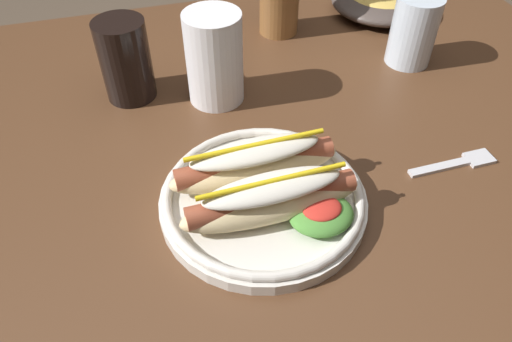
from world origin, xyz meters
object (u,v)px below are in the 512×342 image
at_px(soda_cup, 125,60).
at_px(side_bowl, 382,0).
at_px(water_cup, 414,31).
at_px(extra_cup, 214,58).
at_px(fork, 458,163).
at_px(hot_dog_plate, 266,191).

bearing_deg(soda_cup, side_bowl, 16.06).
height_order(water_cup, extra_cup, extra_cup).
bearing_deg(extra_cup, fork, -40.96).
height_order(soda_cup, side_bowl, soda_cup).
relative_size(soda_cup, side_bowl, 0.63).
xyz_separation_m(soda_cup, extra_cup, (0.12, -0.04, 0.01)).
bearing_deg(soda_cup, fork, -35.17).
distance_m(extra_cup, side_bowl, 0.41).
bearing_deg(fork, soda_cup, 144.20).
distance_m(water_cup, side_bowl, 0.18).
xyz_separation_m(hot_dog_plate, soda_cup, (-0.13, 0.28, 0.03)).
distance_m(fork, extra_cup, 0.36).
relative_size(fork, extra_cup, 0.89).
distance_m(soda_cup, water_cup, 0.45).
bearing_deg(soda_cup, hot_dog_plate, -65.00).
bearing_deg(extra_cup, water_cup, 1.90).
height_order(fork, extra_cup, extra_cup).
relative_size(hot_dog_plate, water_cup, 2.21).
xyz_separation_m(hot_dog_plate, extra_cup, (-0.01, 0.23, 0.04)).
bearing_deg(hot_dog_plate, extra_cup, 91.37).
distance_m(fork, side_bowl, 0.43).
relative_size(hot_dog_plate, fork, 2.04).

